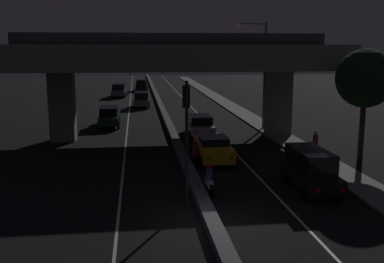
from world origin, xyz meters
name	(u,v)px	position (x,y,z in m)	size (l,w,h in m)	color
ground_plane	(212,228)	(0.00, 0.00, 0.00)	(200.00, 200.00, 0.00)	black
lane_line_left_inner	(129,109)	(-3.63, 35.00, 0.00)	(0.12, 126.00, 0.00)	beige
lane_line_right_inner	(193,108)	(3.63, 35.00, 0.00)	(0.12, 126.00, 0.00)	beige
median_divider	(161,107)	(0.00, 35.00, 0.20)	(0.60, 126.00, 0.39)	#4C4C51
sidewalk_right	(247,116)	(8.29, 28.00, 0.07)	(2.06, 126.00, 0.13)	gray
elevated_overpass	(173,59)	(0.00, 17.83, 6.01)	(23.41, 12.17, 7.94)	gray
traffic_light_left_of_median	(186,122)	(-0.70, 2.59, 3.73)	(0.30, 0.49, 5.49)	black
street_lamp	(261,67)	(7.53, 20.56, 5.25)	(2.63, 0.32, 8.93)	#2D2D30
car_black_lead	(310,169)	(5.53, 4.16, 1.03)	(1.83, 4.66, 2.00)	black
car_taxi_yellow_second	(213,148)	(1.82, 10.33, 0.80)	(2.07, 4.82, 1.54)	gold
car_white_third	(200,125)	(2.17, 18.64, 0.85)	(2.10, 4.55, 1.59)	silver
car_dark_green_lead_oncoming	(109,116)	(-5.24, 23.78, 0.91)	(1.95, 4.72, 1.74)	black
car_grey_second_oncoming	(142,99)	(-2.21, 36.61, 0.96)	(2.01, 4.22, 1.81)	#515459
car_grey_third_oncoming	(119,90)	(-5.22, 48.46, 1.01)	(2.22, 4.89, 1.89)	#515459
car_black_fourth_oncoming	(141,85)	(-1.94, 57.55, 0.93)	(2.10, 4.34, 1.79)	black
motorcycle_white_filtering_near	(209,181)	(0.55, 4.06, 0.63)	(0.33, 1.86, 1.50)	black
motorcycle_red_filtering_mid	(195,153)	(0.64, 9.89, 0.61)	(0.32, 1.83, 1.43)	black
pedestrian_on_sidewalk	(315,146)	(7.87, 9.26, 1.03)	(0.32, 0.32, 1.76)	black
roadside_tree_kerbside_near	(365,79)	(10.83, 9.37, 5.02)	(3.53, 3.53, 6.81)	#38281C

